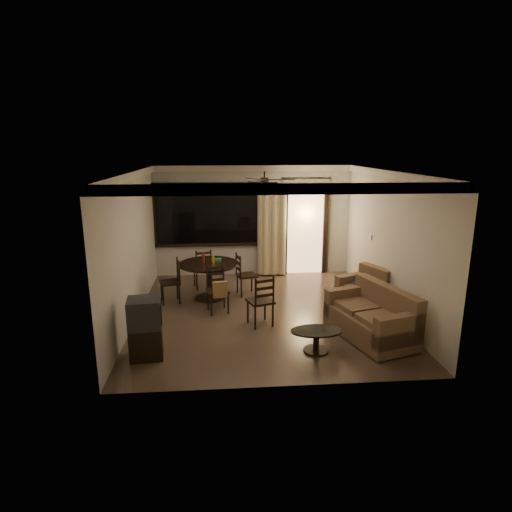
{
  "coord_description": "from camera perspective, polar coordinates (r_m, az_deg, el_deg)",
  "views": [
    {
      "loc": [
        -0.82,
        -8.03,
        3.24
      ],
      "look_at": [
        -0.14,
        0.2,
        1.13
      ],
      "focal_mm": 30.0,
      "sensor_mm": 36.0,
      "label": 1
    }
  ],
  "objects": [
    {
      "name": "dining_chair_north",
      "position": [
        10.19,
        -7.1,
        -2.66
      ],
      "size": [
        0.5,
        0.5,
        0.95
      ],
      "rotation": [
        0.0,
        0.0,
        3.36
      ],
      "color": "black",
      "rests_on": "ground"
    },
    {
      "name": "tv_cabinet",
      "position": [
        7.0,
        -14.52,
        -9.3
      ],
      "size": [
        0.56,
        0.51,
        0.97
      ],
      "rotation": [
        0.0,
        0.0,
        0.11
      ],
      "color": "black",
      "rests_on": "ground"
    },
    {
      "name": "dining_chair_east",
      "position": [
        9.64,
        -1.34,
        -3.54
      ],
      "size": [
        0.5,
        0.5,
        0.95
      ],
      "rotation": [
        0.0,
        0.0,
        1.79
      ],
      "color": "black",
      "rests_on": "ground"
    },
    {
      "name": "ground",
      "position": [
        8.7,
        1.04,
        -7.54
      ],
      "size": [
        5.5,
        5.5,
        0.0
      ],
      "primitive_type": "plane",
      "color": "#7F6651",
      "rests_on": "ground"
    },
    {
      "name": "coffee_table",
      "position": [
        7.12,
        8.04,
        -10.67
      ],
      "size": [
        0.84,
        0.51,
        0.37
      ],
      "rotation": [
        0.0,
        0.0,
        -0.38
      ],
      "color": "black",
      "rests_on": "ground"
    },
    {
      "name": "dining_chair_west",
      "position": [
        9.34,
        -11.28,
        -4.42
      ],
      "size": [
        0.5,
        0.5,
        0.95
      ],
      "rotation": [
        0.0,
        0.0,
        -1.35
      ],
      "color": "black",
      "rests_on": "ground"
    },
    {
      "name": "dining_table",
      "position": [
        9.35,
        -6.28,
        -1.94
      ],
      "size": [
        1.29,
        1.29,
        1.02
      ],
      "rotation": [
        0.0,
        0.0,
        0.22
      ],
      "color": "black",
      "rests_on": "ground"
    },
    {
      "name": "room_shell",
      "position": [
        10.0,
        3.47,
        6.2
      ],
      "size": [
        5.5,
        6.7,
        5.5
      ],
      "color": "beige",
      "rests_on": "ground"
    },
    {
      "name": "sofa",
      "position": [
        7.78,
        15.36,
        -7.99
      ],
      "size": [
        1.32,
        1.84,
        0.89
      ],
      "rotation": [
        0.0,
        0.0,
        0.29
      ],
      "color": "#442C1F",
      "rests_on": "ground"
    },
    {
      "name": "armchair",
      "position": [
        9.11,
        14.28,
        -4.67
      ],
      "size": [
        1.08,
        1.08,
        0.83
      ],
      "rotation": [
        0.0,
        0.0,
        0.4
      ],
      "color": "#442C1F",
      "rests_on": "ground"
    },
    {
      "name": "side_chair",
      "position": [
        8.02,
        0.6,
        -7.23
      ],
      "size": [
        0.55,
        0.55,
        0.99
      ],
      "rotation": [
        0.0,
        0.0,
        3.46
      ],
      "color": "black",
      "rests_on": "ground"
    },
    {
      "name": "dining_chair_south",
      "position": [
        8.65,
        -5.1,
        -5.56
      ],
      "size": [
        0.5,
        0.55,
        0.95
      ],
      "rotation": [
        0.0,
        0.0,
        0.22
      ],
      "color": "black",
      "rests_on": "ground"
    }
  ]
}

